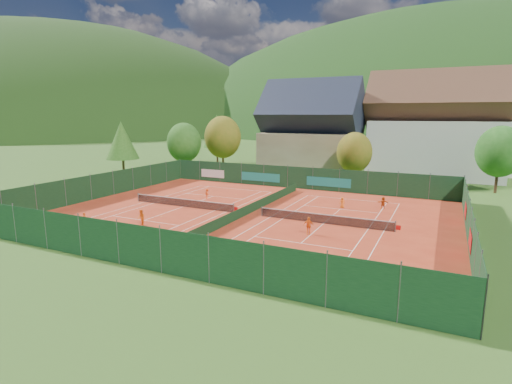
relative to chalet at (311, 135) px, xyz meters
The scene contains 32 objects.
ground 30.87m from the chalet, 84.29° to the right, with size 600.00×600.00×0.00m, color #2F551A.
clay_pad 30.87m from the chalet, 84.29° to the right, with size 40.00×32.00×0.01m, color #AA3019.
court_markings_left 31.12m from the chalet, 99.46° to the right, with size 11.03×23.83×0.00m.
court_markings_right 32.63m from the chalet, 69.86° to the right, with size 11.03×23.83×0.00m.
tennis_net_left 31.00m from the chalet, 99.17° to the right, with size 13.30×0.10×1.02m.
tennis_net_right 32.59m from the chalet, 69.60° to the right, with size 13.30×0.10×1.02m.
court_divider 30.77m from the chalet, 84.29° to the right, with size 0.03×28.80×1.00m.
fence_north 15.14m from the chalet, 79.70° to the right, with size 40.00×0.10×3.00m.
fence_south 46.38m from the chalet, 86.27° to the right, with size 40.00×0.04×3.00m.
fence_west 34.86m from the chalet, 119.54° to the right, with size 0.04×32.00×3.00m.
fence_east 38.11m from the chalet, 52.48° to the right, with size 0.09×32.00×3.00m.
chalet is the anchor object (origin of this frame).
hotel_block_a 19.94m from the chalet, 17.53° to the left, with size 21.60×11.00×17.25m.
tree_west_front 21.51m from the chalet, 152.24° to the right, with size 5.72×5.72×8.69m.
tree_west_mid 15.53m from the chalet, 165.07° to the right, with size 6.44×6.44×9.78m.
tree_west_back 21.38m from the chalet, 169.22° to the left, with size 5.60×5.60×10.00m.
tree_center 12.19m from the chalet, 41.63° to the right, with size 5.01×5.01×7.60m.
tree_east_front 27.69m from the chalet, 12.53° to the right, with size 5.72×5.72×8.69m.
tree_west_side 30.81m from the chalet, 144.25° to the right, with size 5.04×5.04×9.00m.
tree_east_back 30.68m from the chalet, 19.03° to the left, with size 7.15×7.15×10.86m.
mountain_backdrop 211.04m from the chalet, 81.19° to the left, with size 820.00×530.00×242.00m.
ball_hopper 43.73m from the chalet, 67.50° to the right, with size 0.34×0.34×0.80m.
loose_ball_0 35.45m from the chalet, 97.26° to the right, with size 0.07×0.07×0.07m, color #CCD833.
loose_ball_1 42.58m from the chalet, 78.84° to the right, with size 0.07×0.07×0.07m, color #CCD833.
loose_ball_2 29.10m from the chalet, 74.57° to the right, with size 0.07×0.07×0.07m, color #CCD833.
loose_ball_3 22.73m from the chalet, 97.70° to the right, with size 0.07×0.07×0.07m, color #CCD833.
player_left_near 41.66m from the chalet, 101.88° to the right, with size 0.47×0.31×1.29m, color #E15014.
player_left_mid 38.55m from the chalet, 96.02° to the right, with size 0.73×0.57×1.51m, color orange.
player_left_far 26.35m from the chalet, 101.03° to the right, with size 0.80×0.46×1.25m, color #F84C16.
player_right_near 35.95m from the chalet, 72.36° to the right, with size 0.90×0.37×1.53m, color orange.
player_right_far_a 26.17m from the chalet, 64.30° to the right, with size 0.59×0.39×1.21m, color orange.
player_right_far_b 26.86m from the chalet, 54.74° to the right, with size 1.22×0.39×1.32m, color #D75013.
Camera 1 is at (17.89, -35.37, 10.16)m, focal length 28.00 mm.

